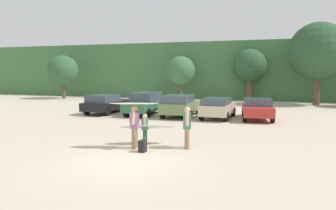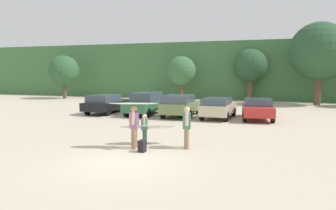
{
  "view_description": "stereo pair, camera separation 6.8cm",
  "coord_description": "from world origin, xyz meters",
  "px_view_note": "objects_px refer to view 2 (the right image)",
  "views": [
    {
      "loc": [
        4.66,
        -9.68,
        3.01
      ],
      "look_at": [
        -0.52,
        6.2,
        1.34
      ],
      "focal_mm": 34.89,
      "sensor_mm": 36.0,
      "label": 1
    },
    {
      "loc": [
        4.72,
        -9.66,
        3.01
      ],
      "look_at": [
        -0.52,
        6.2,
        1.34
      ],
      "focal_mm": 34.89,
      "sensor_mm": 36.0,
      "label": 2
    }
  ],
  "objects_px": {
    "backpack_dropped": "(142,146)",
    "parked_car_red": "(257,108)",
    "parked_car_champagne": "(218,107)",
    "parked_car_forest_green": "(146,103)",
    "parked_car_olive_green": "(181,105)",
    "person_child": "(145,127)",
    "person_adult": "(134,124)",
    "person_companion": "(187,125)",
    "surfboard_white": "(148,127)",
    "parked_car_black": "(107,103)",
    "surfboard_cream": "(133,104)"
  },
  "relations": [
    {
      "from": "person_adult",
      "to": "parked_car_champagne",
      "type": "bearing_deg",
      "value": -113.57
    },
    {
      "from": "parked_car_olive_green",
      "to": "person_companion",
      "type": "relative_size",
      "value": 2.72
    },
    {
      "from": "person_child",
      "to": "parked_car_black",
      "type": "bearing_deg",
      "value": -66.4
    },
    {
      "from": "person_child",
      "to": "backpack_dropped",
      "type": "height_order",
      "value": "person_child"
    },
    {
      "from": "person_companion",
      "to": "surfboard_white",
      "type": "distance_m",
      "value": 1.78
    },
    {
      "from": "surfboard_cream",
      "to": "backpack_dropped",
      "type": "height_order",
      "value": "surfboard_cream"
    },
    {
      "from": "parked_car_red",
      "to": "surfboard_cream",
      "type": "relative_size",
      "value": 2.11
    },
    {
      "from": "parked_car_olive_green",
      "to": "person_adult",
      "type": "height_order",
      "value": "person_adult"
    },
    {
      "from": "parked_car_black",
      "to": "parked_car_champagne",
      "type": "relative_size",
      "value": 1.17
    },
    {
      "from": "person_adult",
      "to": "surfboard_cream",
      "type": "height_order",
      "value": "surfboard_cream"
    },
    {
      "from": "parked_car_black",
      "to": "surfboard_cream",
      "type": "relative_size",
      "value": 2.28
    },
    {
      "from": "parked_car_black",
      "to": "backpack_dropped",
      "type": "height_order",
      "value": "parked_car_black"
    },
    {
      "from": "backpack_dropped",
      "to": "parked_car_red",
      "type": "bearing_deg",
      "value": 70.27
    },
    {
      "from": "parked_car_champagne",
      "to": "person_child",
      "type": "relative_size",
      "value": 3.08
    },
    {
      "from": "parked_car_red",
      "to": "surfboard_white",
      "type": "bearing_deg",
      "value": 149.53
    },
    {
      "from": "parked_car_black",
      "to": "surfboard_cream",
      "type": "bearing_deg",
      "value": -143.05
    },
    {
      "from": "parked_car_olive_green",
      "to": "backpack_dropped",
      "type": "height_order",
      "value": "parked_car_olive_green"
    },
    {
      "from": "surfboard_white",
      "to": "parked_car_olive_green",
      "type": "bearing_deg",
      "value": -103.2
    },
    {
      "from": "parked_car_forest_green",
      "to": "person_adult",
      "type": "bearing_deg",
      "value": -159.43
    },
    {
      "from": "parked_car_black",
      "to": "person_child",
      "type": "xyz_separation_m",
      "value": [
        6.67,
        -8.96,
        0.01
      ]
    },
    {
      "from": "surfboard_white",
      "to": "person_companion",
      "type": "bearing_deg",
      "value": 152.52
    },
    {
      "from": "parked_car_champagne",
      "to": "person_companion",
      "type": "distance_m",
      "value": 8.77
    },
    {
      "from": "parked_car_red",
      "to": "person_child",
      "type": "bearing_deg",
      "value": 149.26
    },
    {
      "from": "parked_car_black",
      "to": "person_companion",
      "type": "relative_size",
      "value": 2.81
    },
    {
      "from": "parked_car_champagne",
      "to": "backpack_dropped",
      "type": "xyz_separation_m",
      "value": [
        -1.22,
        -9.88,
        -0.52
      ]
    },
    {
      "from": "parked_car_champagne",
      "to": "surfboard_cream",
      "type": "distance_m",
      "value": 9.63
    },
    {
      "from": "parked_car_forest_green",
      "to": "parked_car_olive_green",
      "type": "xyz_separation_m",
      "value": [
        2.69,
        -0.26,
        -0.02
      ]
    },
    {
      "from": "person_adult",
      "to": "person_child",
      "type": "height_order",
      "value": "person_adult"
    },
    {
      "from": "parked_car_forest_green",
      "to": "person_child",
      "type": "bearing_deg",
      "value": -157.2
    },
    {
      "from": "parked_car_black",
      "to": "parked_car_forest_green",
      "type": "bearing_deg",
      "value": -84.64
    },
    {
      "from": "parked_car_red",
      "to": "backpack_dropped",
      "type": "xyz_separation_m",
      "value": [
        -3.69,
        -10.28,
        -0.51
      ]
    },
    {
      "from": "parked_car_black",
      "to": "surfboard_white",
      "type": "relative_size",
      "value": 1.92
    },
    {
      "from": "parked_car_forest_green",
      "to": "parked_car_olive_green",
      "type": "bearing_deg",
      "value": -94.68
    },
    {
      "from": "parked_car_black",
      "to": "parked_car_champagne",
      "type": "height_order",
      "value": "parked_car_black"
    },
    {
      "from": "parked_car_black",
      "to": "surfboard_cream",
      "type": "xyz_separation_m",
      "value": [
        6.51,
        -9.72,
        1.07
      ]
    },
    {
      "from": "parked_car_champagne",
      "to": "person_child",
      "type": "height_order",
      "value": "parked_car_champagne"
    },
    {
      "from": "parked_car_forest_green",
      "to": "parked_car_champagne",
      "type": "height_order",
      "value": "parked_car_forest_green"
    },
    {
      "from": "parked_car_forest_green",
      "to": "surfboard_cream",
      "type": "height_order",
      "value": "surfboard_cream"
    },
    {
      "from": "parked_car_black",
      "to": "parked_car_forest_green",
      "type": "height_order",
      "value": "parked_car_forest_green"
    },
    {
      "from": "parked_car_black",
      "to": "person_child",
      "type": "height_order",
      "value": "parked_car_black"
    },
    {
      "from": "person_adult",
      "to": "backpack_dropped",
      "type": "xyz_separation_m",
      "value": [
        0.53,
        -0.46,
        -0.74
      ]
    },
    {
      "from": "parked_car_black",
      "to": "person_child",
      "type": "bearing_deg",
      "value": -140.21
    },
    {
      "from": "parked_car_olive_green",
      "to": "parked_car_red",
      "type": "bearing_deg",
      "value": -88.71
    },
    {
      "from": "parked_car_champagne",
      "to": "person_child",
      "type": "bearing_deg",
      "value": 171.78
    },
    {
      "from": "parked_car_champagne",
      "to": "parked_car_red",
      "type": "distance_m",
      "value": 2.5
    },
    {
      "from": "person_adult",
      "to": "person_companion",
      "type": "height_order",
      "value": "person_adult"
    },
    {
      "from": "person_child",
      "to": "person_companion",
      "type": "xyz_separation_m",
      "value": [
        1.85,
        -0.12,
        0.21
      ]
    },
    {
      "from": "surfboard_cream",
      "to": "parked_car_black",
      "type": "bearing_deg",
      "value": -72.84
    },
    {
      "from": "person_child",
      "to": "person_companion",
      "type": "relative_size",
      "value": 0.78
    },
    {
      "from": "person_child",
      "to": "surfboard_cream",
      "type": "height_order",
      "value": "surfboard_cream"
    }
  ]
}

